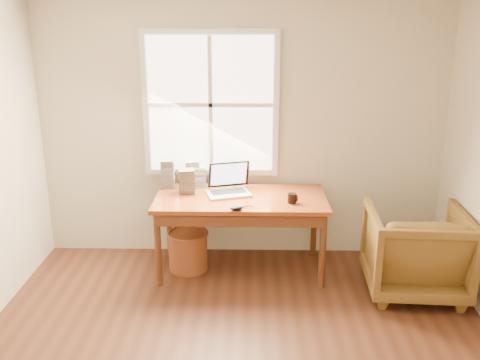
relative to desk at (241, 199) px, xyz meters
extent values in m
cube|color=beige|center=(0.00, 0.46, 0.57)|extent=(4.00, 0.02, 2.60)
cube|color=silver|center=(-0.30, 0.42, 0.82)|extent=(1.32, 0.05, 1.42)
cube|color=white|center=(-0.30, 0.39, 0.82)|extent=(1.20, 0.02, 1.30)
cube|color=silver|center=(-0.30, 0.38, 0.82)|extent=(0.04, 0.02, 1.30)
cube|color=silver|center=(-0.30, 0.38, 0.82)|extent=(1.20, 0.02, 0.04)
cube|color=brown|center=(0.00, 0.00, 0.00)|extent=(1.60, 0.80, 0.04)
imported|color=brown|center=(1.55, -0.39, -0.34)|extent=(0.88, 0.91, 0.78)
cylinder|color=brown|center=(-0.51, 0.00, -0.54)|extent=(0.48, 0.48, 0.37)
ellipsoid|color=black|center=(-0.03, -0.36, 0.04)|extent=(0.13, 0.11, 0.04)
cylinder|color=black|center=(0.47, -0.16, 0.07)|extent=(0.08, 0.08, 0.09)
cube|color=#B6BBC2|center=(-0.48, 0.31, 0.15)|extent=(0.15, 0.14, 0.26)
cube|color=#26262C|center=(-0.52, 0.10, 0.13)|extent=(0.17, 0.15, 0.23)
cube|color=#AAAAB8|center=(-0.72, 0.27, 0.16)|extent=(0.14, 0.12, 0.28)
cube|color=silver|center=(-0.45, 0.31, 0.12)|extent=(0.19, 0.18, 0.20)
camera|label=1|loc=(0.09, -4.73, 1.67)|focal=40.00mm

